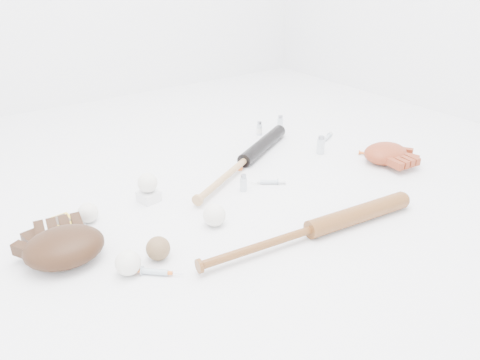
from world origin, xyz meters
TOP-DOWN VIEW (x-y plane):
  - bat_dark at (0.17, 0.19)m, footprint 0.76×0.45m
  - bat_wood at (0.02, -0.37)m, footprint 0.84×0.15m
  - glove_dark at (-0.65, -0.04)m, footprint 0.32×0.32m
  - glove_tan at (0.69, -0.13)m, footprint 0.26×0.26m
  - trading_card at (-0.60, 0.19)m, footprint 0.08×0.10m
  - pedestal at (-0.29, 0.15)m, footprint 0.08×0.08m
  - baseball_on_pedestal at (-0.29, 0.15)m, footprint 0.07×0.07m
  - baseball_left at (-0.53, -0.21)m, footprint 0.07×0.07m
  - baseball_upper at (-0.52, 0.14)m, footprint 0.07×0.07m
  - baseball_mid at (-0.19, -0.13)m, footprint 0.08×0.08m
  - baseball_aged at (-0.43, -0.19)m, footprint 0.07×0.07m
  - syringe_0 at (-0.47, -0.25)m, footprint 0.14×0.13m
  - syringe_1 at (0.15, 0.00)m, footprint 0.14×0.11m
  - syringe_2 at (0.16, 0.22)m, footprint 0.10×0.14m
  - syringe_3 at (0.70, -0.06)m, footprint 0.11×0.15m
  - syringe_4 at (0.68, 0.21)m, footprint 0.14×0.09m
  - vial_0 at (0.45, 0.45)m, footprint 0.03×0.03m
  - vial_1 at (0.58, 0.45)m, footprint 0.03×0.03m
  - vial_2 at (0.03, 0.01)m, footprint 0.03×0.03m
  - vial_3 at (0.53, 0.10)m, footprint 0.04×0.04m

SIDE VIEW (x-z plane):
  - trading_card at x=-0.60m, z-range 0.00..0.01m
  - syringe_2 at x=0.16m, z-range 0.00..0.02m
  - syringe_4 at x=0.68m, z-range 0.00..0.02m
  - syringe_1 at x=0.15m, z-range 0.00..0.02m
  - syringe_3 at x=0.70m, z-range 0.00..0.02m
  - syringe_0 at x=-0.47m, z-range 0.00..0.02m
  - pedestal at x=-0.29m, z-range 0.00..0.04m
  - bat_dark at x=0.17m, z-range 0.00..0.06m
  - bat_wood at x=0.02m, z-range 0.00..0.06m
  - vial_2 at x=0.03m, z-range 0.00..0.07m
  - baseball_upper at x=-0.52m, z-range 0.00..0.07m
  - vial_0 at x=0.45m, z-range 0.00..0.07m
  - baseball_aged at x=-0.43m, z-range 0.00..0.07m
  - baseball_left at x=-0.53m, z-range 0.00..0.07m
  - vial_1 at x=0.58m, z-range 0.00..0.07m
  - baseball_mid at x=-0.19m, z-range 0.00..0.08m
  - vial_3 at x=0.53m, z-range 0.00..0.08m
  - glove_tan at x=0.69m, z-range 0.00..0.08m
  - glove_dark at x=-0.65m, z-range 0.00..0.10m
  - baseball_on_pedestal at x=-0.29m, z-range 0.04..0.11m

